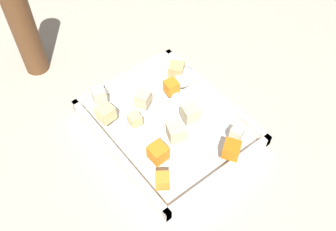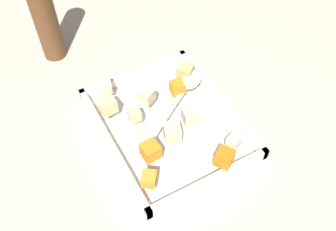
# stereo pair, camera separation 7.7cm
# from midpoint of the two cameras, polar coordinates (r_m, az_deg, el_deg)

# --- Properties ---
(ground_plane) EXTENTS (4.00, 4.00, 0.00)m
(ground_plane) POSITION_cam_midpoint_polar(r_m,az_deg,el_deg) (0.81, 1.46, -2.39)
(ground_plane) COLOR #BCB29E
(baking_dish) EXTENTS (0.33, 0.27, 0.04)m
(baking_dish) POSITION_cam_midpoint_polar(r_m,az_deg,el_deg) (0.80, 2.75, -1.88)
(baking_dish) COLOR white
(baking_dish) RESTS_ON ground_plane
(carrot_chunk_corner_se) EXTENTS (0.03, 0.03, 0.03)m
(carrot_chunk_corner_se) POSITION_cam_midpoint_polar(r_m,az_deg,el_deg) (0.71, 0.43, -5.51)
(carrot_chunk_corner_se) COLOR orange
(carrot_chunk_corner_se) RESTS_ON baking_dish
(carrot_chunk_rim_edge) EXTENTS (0.04, 0.04, 0.03)m
(carrot_chunk_rim_edge) POSITION_cam_midpoint_polar(r_m,az_deg,el_deg) (0.69, 0.38, -9.68)
(carrot_chunk_rim_edge) COLOR orange
(carrot_chunk_rim_edge) RESTS_ON baking_dish
(carrot_chunk_mid_left) EXTENTS (0.03, 0.03, 0.03)m
(carrot_chunk_mid_left) POSITION_cam_midpoint_polar(r_m,az_deg,el_deg) (0.82, 4.06, 4.04)
(carrot_chunk_mid_left) COLOR orange
(carrot_chunk_mid_left) RESTS_ON baking_dish
(carrot_chunk_corner_sw) EXTENTS (0.04, 0.04, 0.03)m
(carrot_chunk_corner_sw) POSITION_cam_midpoint_polar(r_m,az_deg,el_deg) (0.72, 11.50, -6.44)
(carrot_chunk_corner_sw) COLOR orange
(carrot_chunk_corner_sw) RESTS_ON baking_dish
(potato_chunk_near_spoon) EXTENTS (0.04, 0.04, 0.03)m
(potato_chunk_near_spoon) POSITION_cam_midpoint_polar(r_m,az_deg,el_deg) (0.79, -6.31, 1.36)
(potato_chunk_near_spoon) COLOR #E0CC89
(potato_chunk_near_spoon) RESTS_ON baking_dish
(potato_chunk_front_center) EXTENTS (0.03, 0.03, 0.02)m
(potato_chunk_front_center) POSITION_cam_midpoint_polar(r_m,az_deg,el_deg) (0.77, -2.18, -0.09)
(potato_chunk_front_center) COLOR #E0CC89
(potato_chunk_front_center) RESTS_ON baking_dish
(potato_chunk_corner_nw) EXTENTS (0.04, 0.04, 0.03)m
(potato_chunk_corner_nw) POSITION_cam_midpoint_polar(r_m,az_deg,el_deg) (0.74, 3.39, -2.88)
(potato_chunk_corner_nw) COLOR beige
(potato_chunk_corner_nw) RESTS_ON baking_dish
(potato_chunk_corner_ne) EXTENTS (0.04, 0.04, 0.03)m
(potato_chunk_corner_ne) POSITION_cam_midpoint_polar(r_m,az_deg,el_deg) (0.80, -0.46, 2.86)
(potato_chunk_corner_ne) COLOR beige
(potato_chunk_corner_ne) RESTS_ON baking_dish
(potato_chunk_far_right) EXTENTS (0.05, 0.05, 0.03)m
(potato_chunk_far_right) POSITION_cam_midpoint_polar(r_m,az_deg,el_deg) (0.85, 5.20, 6.38)
(potato_chunk_far_right) COLOR tan
(potato_chunk_far_right) RESTS_ON baking_dish
(potato_chunk_far_left) EXTENTS (0.04, 0.04, 0.03)m
(potato_chunk_far_left) POSITION_cam_midpoint_polar(r_m,az_deg,el_deg) (0.77, 6.26, -0.18)
(potato_chunk_far_left) COLOR beige
(potato_chunk_far_left) RESTS_ON baking_dish
(parsnip_chunk_near_left) EXTENTS (0.03, 0.03, 0.02)m
(parsnip_chunk_near_left) POSITION_cam_midpoint_polar(r_m,az_deg,el_deg) (0.75, 12.73, -4.02)
(parsnip_chunk_near_left) COLOR silver
(parsnip_chunk_near_left) RESTS_ON baking_dish
(parsnip_chunk_mid_right) EXTENTS (0.03, 0.03, 0.03)m
(parsnip_chunk_mid_right) POSITION_cam_midpoint_polar(r_m,az_deg,el_deg) (0.83, -6.79, 4.26)
(parsnip_chunk_mid_right) COLOR beige
(parsnip_chunk_mid_right) RESTS_ON baking_dish
(serving_spoon) EXTENTS (0.14, 0.20, 0.02)m
(serving_spoon) POSITION_cam_midpoint_polar(r_m,az_deg,el_deg) (0.84, 5.84, 4.68)
(serving_spoon) COLOR silver
(serving_spoon) RESTS_ON baking_dish
(pepper_mill) EXTENTS (0.05, 0.05, 0.25)m
(pepper_mill) POSITION_cam_midpoint_polar(r_m,az_deg,el_deg) (0.93, -15.72, 14.00)
(pepper_mill) COLOR brown
(pepper_mill) RESTS_ON ground_plane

